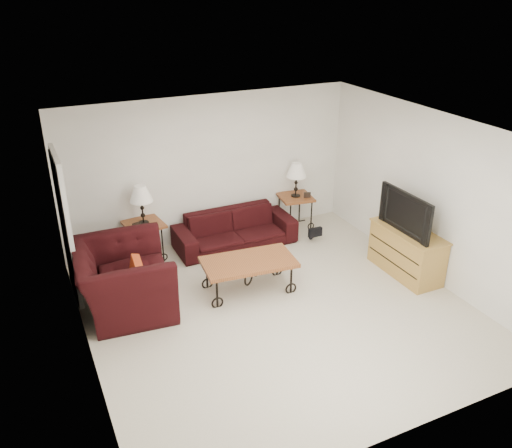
% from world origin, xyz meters
% --- Properties ---
extents(ground, '(5.00, 5.00, 0.00)m').
position_xyz_m(ground, '(0.00, 0.00, 0.00)').
color(ground, beige).
rests_on(ground, ground).
extents(wall_back, '(5.00, 0.02, 2.50)m').
position_xyz_m(wall_back, '(0.00, 2.50, 1.25)').
color(wall_back, silver).
rests_on(wall_back, ground).
extents(wall_front, '(5.00, 0.02, 2.50)m').
position_xyz_m(wall_front, '(0.00, -2.50, 1.25)').
color(wall_front, silver).
rests_on(wall_front, ground).
extents(wall_left, '(0.02, 5.00, 2.50)m').
position_xyz_m(wall_left, '(-2.50, 0.00, 1.25)').
color(wall_left, silver).
rests_on(wall_left, ground).
extents(wall_right, '(0.02, 5.00, 2.50)m').
position_xyz_m(wall_right, '(2.50, 0.00, 1.25)').
color(wall_right, silver).
rests_on(wall_right, ground).
extents(ceiling, '(5.00, 5.00, 0.00)m').
position_xyz_m(ceiling, '(0.00, 0.00, 2.50)').
color(ceiling, white).
rests_on(ceiling, wall_back).
extents(doorway, '(0.08, 0.94, 2.04)m').
position_xyz_m(doorway, '(-2.47, 1.65, 1.02)').
color(doorway, black).
rests_on(doorway, ground).
extents(sofa, '(2.03, 0.79, 0.59)m').
position_xyz_m(sofa, '(0.23, 2.02, 0.30)').
color(sofa, black).
rests_on(sofa, ground).
extents(side_table_left, '(0.64, 0.64, 0.63)m').
position_xyz_m(side_table_left, '(-1.26, 2.20, 0.32)').
color(side_table_left, brown).
rests_on(side_table_left, ground).
extents(side_table_right, '(0.64, 0.64, 0.62)m').
position_xyz_m(side_table_right, '(1.49, 2.20, 0.31)').
color(side_table_right, brown).
rests_on(side_table_right, ground).
extents(lamp_left, '(0.40, 0.40, 0.63)m').
position_xyz_m(lamp_left, '(-1.26, 2.20, 0.95)').
color(lamp_left, black).
rests_on(lamp_left, side_table_left).
extents(lamp_right, '(0.40, 0.40, 0.62)m').
position_xyz_m(lamp_right, '(1.49, 2.20, 0.93)').
color(lamp_right, black).
rests_on(lamp_right, side_table_right).
extents(photo_frame_left, '(0.13, 0.05, 0.11)m').
position_xyz_m(photo_frame_left, '(-1.41, 2.05, 0.68)').
color(photo_frame_left, black).
rests_on(photo_frame_left, side_table_left).
extents(photo_frame_right, '(0.12, 0.06, 0.10)m').
position_xyz_m(photo_frame_right, '(1.64, 2.05, 0.67)').
color(photo_frame_right, black).
rests_on(photo_frame_right, side_table_right).
extents(coffee_table, '(1.38, 0.84, 0.49)m').
position_xyz_m(coffee_table, '(-0.16, 0.61, 0.25)').
color(coffee_table, brown).
rests_on(coffee_table, ground).
extents(armchair, '(1.35, 1.52, 0.91)m').
position_xyz_m(armchair, '(-1.88, 0.92, 0.46)').
color(armchair, black).
rests_on(armchair, ground).
extents(throw_pillow, '(0.15, 0.42, 0.41)m').
position_xyz_m(throw_pillow, '(-1.73, 0.87, 0.52)').
color(throw_pillow, red).
rests_on(throw_pillow, armchair).
extents(tv_stand, '(0.50, 1.21, 0.73)m').
position_xyz_m(tv_stand, '(2.23, 0.04, 0.36)').
color(tv_stand, '#B08641').
rests_on(tv_stand, ground).
extents(television, '(0.14, 1.09, 0.63)m').
position_xyz_m(television, '(2.21, 0.04, 1.04)').
color(television, black).
rests_on(television, tv_stand).
extents(backpack, '(0.45, 0.40, 0.49)m').
position_xyz_m(backpack, '(1.50, 1.64, 0.24)').
color(backpack, black).
rests_on(backpack, ground).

